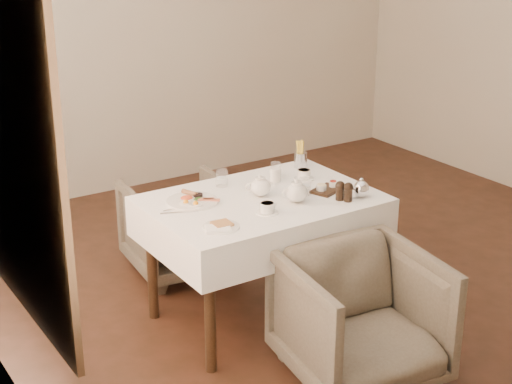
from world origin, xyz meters
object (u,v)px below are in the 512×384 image
object	(u,v)px
breakfast_plate	(192,200)
teapot_centre	(260,185)
table	(261,217)
armchair_near	(361,318)
armchair_far	(180,227)

from	to	relation	value
breakfast_plate	teapot_centre	size ratio (longest dim) A/B	1.78
table	armchair_near	xyz separation A→B (m)	(0.08, -0.80, -0.30)
breakfast_plate	armchair_near	bearing A→B (deg)	-61.00
table	teapot_centre	world-z (taller)	teapot_centre
breakfast_plate	table	bearing A→B (deg)	-19.36
table	armchair_far	world-z (taller)	table
armchair_far	armchair_near	bearing A→B (deg)	101.52
armchair_far	breakfast_plate	xyz separation A→B (m)	(-0.26, -0.67, 0.46)
table	armchair_near	size ratio (longest dim) A/B	1.71
table	breakfast_plate	world-z (taller)	breakfast_plate
armchair_far	breakfast_plate	size ratio (longest dim) A/B	2.34
armchair_near	teapot_centre	world-z (taller)	teapot_centre
armchair_near	armchair_far	distance (m)	1.63
table	teapot_centre	bearing A→B (deg)	69.15
armchair_near	breakfast_plate	bearing A→B (deg)	122.68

